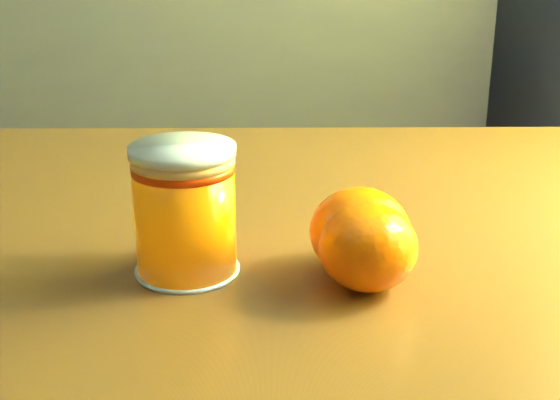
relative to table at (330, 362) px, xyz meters
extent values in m
cube|color=brown|center=(0.00, 0.00, 0.08)|extent=(1.18, 0.93, 0.04)
cylinder|color=orange|center=(-0.12, -0.02, 0.14)|extent=(0.07, 0.07, 0.08)
cylinder|color=#FFBA68|center=(-0.12, -0.02, 0.19)|extent=(0.07, 0.07, 0.01)
cylinder|color=silver|center=(-0.12, -0.02, 0.19)|extent=(0.08, 0.08, 0.00)
ellipsoid|color=#FF6305|center=(0.01, -0.04, 0.13)|extent=(0.08, 0.08, 0.06)
ellipsoid|color=#FF6305|center=(0.01, -0.07, 0.13)|extent=(0.09, 0.09, 0.06)
camera|label=1|loc=(-0.15, -0.54, 0.35)|focal=50.00mm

